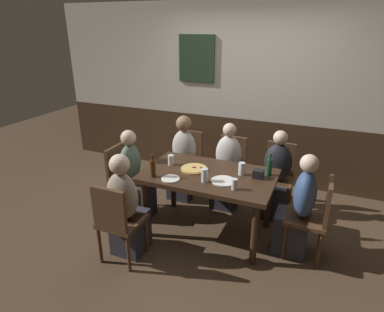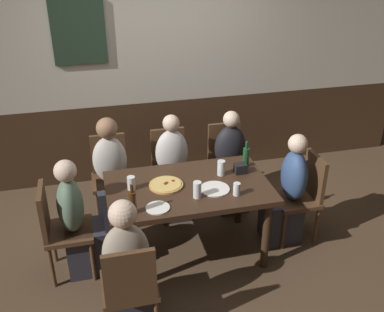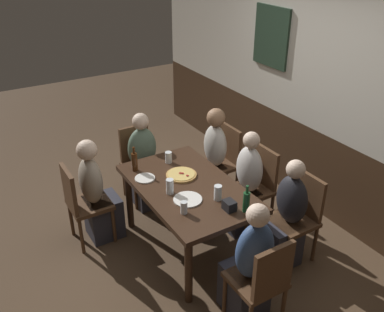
{
  "view_description": "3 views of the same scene",
  "coord_description": "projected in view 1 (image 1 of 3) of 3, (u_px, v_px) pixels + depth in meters",
  "views": [
    {
      "loc": [
        1.12,
        -3.11,
        2.26
      ],
      "look_at": [
        -0.19,
        -0.02,
        0.93
      ],
      "focal_mm": 30.84,
      "sensor_mm": 36.0,
      "label": 1
    },
    {
      "loc": [
        -0.77,
        -3.25,
        2.75
      ],
      "look_at": [
        0.03,
        0.0,
        1.03
      ],
      "focal_mm": 41.19,
      "sensor_mm": 36.0,
      "label": 2
    },
    {
      "loc": [
        2.95,
        -1.73,
        2.89
      ],
      "look_at": [
        -0.15,
        0.14,
        0.95
      ],
      "focal_mm": 39.83,
      "sensor_mm": 36.0,
      "label": 3
    }
  ],
  "objects": [
    {
      "name": "dining_table",
      "position": [
        209.0,
        181.0,
        3.66
      ],
      "size": [
        1.44,
        0.88,
        0.74
      ],
      "color": "#382316",
      "rests_on": "ground_plane"
    },
    {
      "name": "chair_head_east",
      "position": [
        314.0,
        214.0,
        3.31
      ],
      "size": [
        0.4,
        0.4,
        0.88
      ],
      "color": "#513521",
      "rests_on": "ground_plane"
    },
    {
      "name": "highball_clear",
      "position": [
        171.0,
        160.0,
        3.84
      ],
      "size": [
        0.07,
        0.07,
        0.12
      ],
      "color": "silver",
      "rests_on": "dining_table"
    },
    {
      "name": "beer_bottle_brown",
      "position": [
        153.0,
        168.0,
        3.52
      ],
      "size": [
        0.06,
        0.06,
        0.26
      ],
      "color": "#42230F",
      "rests_on": "dining_table"
    },
    {
      "name": "person_head_west",
      "position": [
        135.0,
        181.0,
        4.08
      ],
      "size": [
        0.37,
        0.34,
        1.12
      ],
      "color": "#2D2D38",
      "rests_on": "ground_plane"
    },
    {
      "name": "beer_bottle_green",
      "position": [
        269.0,
        167.0,
        3.55
      ],
      "size": [
        0.06,
        0.06,
        0.26
      ],
      "color": "#194723",
      "rests_on": "dining_table"
    },
    {
      "name": "pizza",
      "position": [
        194.0,
        169.0,
        3.73
      ],
      "size": [
        0.3,
        0.3,
        0.03
      ],
      "color": "tan",
      "rests_on": "dining_table"
    },
    {
      "name": "plate_white_large",
      "position": [
        223.0,
        181.0,
        3.45
      ],
      "size": [
        0.26,
        0.26,
        0.01
      ],
      "primitive_type": "cylinder",
      "color": "white",
      "rests_on": "dining_table"
    },
    {
      "name": "pint_glass_pale",
      "position": [
        242.0,
        170.0,
        3.58
      ],
      "size": [
        0.07,
        0.07,
        0.14
      ],
      "color": "silver",
      "rests_on": "dining_table"
    },
    {
      "name": "chair_left_near",
      "position": [
        117.0,
        219.0,
        3.22
      ],
      "size": [
        0.4,
        0.4,
        0.88
      ],
      "color": "#513521",
      "rests_on": "ground_plane"
    },
    {
      "name": "person_left_far",
      "position": [
        183.0,
        163.0,
        4.54
      ],
      "size": [
        0.34,
        0.37,
        1.15
      ],
      "color": "#2D2D38",
      "rests_on": "ground_plane"
    },
    {
      "name": "wall_back",
      "position": [
        248.0,
        95.0,
        4.83
      ],
      "size": [
        6.4,
        0.13,
        2.6
      ],
      "color": "#3D2819",
      "rests_on": "ground_plane"
    },
    {
      "name": "chair_left_far",
      "position": [
        188.0,
        159.0,
        4.68
      ],
      "size": [
        0.4,
        0.4,
        0.88
      ],
      "color": "#513521",
      "rests_on": "ground_plane"
    },
    {
      "name": "person_mid_far",
      "position": [
        227.0,
        172.0,
        4.32
      ],
      "size": [
        0.34,
        0.37,
        1.12
      ],
      "color": "#2D2D38",
      "rests_on": "ground_plane"
    },
    {
      "name": "plate_white_small",
      "position": [
        170.0,
        179.0,
        3.49
      ],
      "size": [
        0.2,
        0.2,
        0.01
      ],
      "primitive_type": "cylinder",
      "color": "white",
      "rests_on": "dining_table"
    },
    {
      "name": "person_left_near",
      "position": [
        127.0,
        213.0,
        3.36
      ],
      "size": [
        0.34,
        0.37,
        1.14
      ],
      "color": "#2D2D38",
      "rests_on": "ground_plane"
    },
    {
      "name": "tumbler_short",
      "position": [
        205.0,
        176.0,
        3.42
      ],
      "size": [
        0.07,
        0.07,
        0.15
      ],
      "color": "silver",
      "rests_on": "dining_table"
    },
    {
      "name": "person_right_far",
      "position": [
        276.0,
        181.0,
        4.09
      ],
      "size": [
        0.34,
        0.37,
        1.1
      ],
      "color": "#2D2D38",
      "rests_on": "ground_plane"
    },
    {
      "name": "condiment_caddy",
      "position": [
        258.0,
        174.0,
        3.52
      ],
      "size": [
        0.11,
        0.09,
        0.09
      ],
      "primitive_type": "cube",
      "color": "black",
      "rests_on": "dining_table"
    },
    {
      "name": "chair_mid_far",
      "position": [
        230.0,
        166.0,
        4.45
      ],
      "size": [
        0.4,
        0.4,
        0.88
      ],
      "color": "#513521",
      "rests_on": "ground_plane"
    },
    {
      "name": "person_head_east",
      "position": [
        297.0,
        213.0,
        3.37
      ],
      "size": [
        0.37,
        0.34,
        1.12
      ],
      "color": "#2D2D38",
      "rests_on": "ground_plane"
    },
    {
      "name": "chair_right_far",
      "position": [
        278.0,
        173.0,
        4.22
      ],
      "size": [
        0.4,
        0.4,
        0.88
      ],
      "color": "#513521",
      "rests_on": "ground_plane"
    },
    {
      "name": "chair_head_west",
      "position": [
        123.0,
        176.0,
        4.13
      ],
      "size": [
        0.4,
        0.4,
        0.88
      ],
      "color": "#513521",
      "rests_on": "ground_plane"
    },
    {
      "name": "ground_plane",
      "position": [
        208.0,
        230.0,
        3.9
      ],
      "size": [
        12.0,
        12.0,
        0.0
      ],
      "primitive_type": "plane",
      "color": "#4C3826"
    },
    {
      "name": "beer_glass_tall",
      "position": [
        234.0,
        185.0,
        3.26
      ],
      "size": [
        0.06,
        0.06,
        0.11
      ],
      "color": "silver",
      "rests_on": "dining_table"
    }
  ]
}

